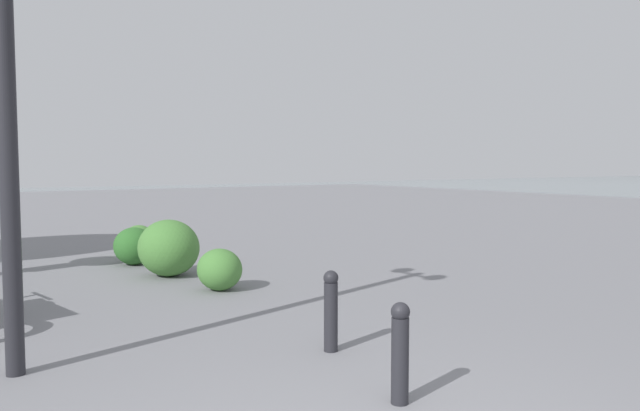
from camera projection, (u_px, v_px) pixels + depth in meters
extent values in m
cylinder|color=#232328|center=(6.00, 92.00, 4.60)|extent=(0.14, 0.14, 4.30)
cylinder|color=#232328|center=(400.00, 361.00, 4.16)|extent=(0.12, 0.12, 0.59)
sphere|color=#232328|center=(400.00, 312.00, 4.14)|extent=(0.13, 0.13, 0.13)
cylinder|color=#232328|center=(331.00, 317.00, 5.32)|extent=(0.12, 0.12, 0.60)
sphere|color=#232328|center=(331.00, 278.00, 5.30)|extent=(0.13, 0.13, 0.13)
ellipsoid|color=#477F38|center=(139.00, 240.00, 10.87)|extent=(0.62, 0.56, 0.53)
ellipsoid|color=#2D6628|center=(134.00, 246.00, 9.85)|extent=(0.70, 0.63, 0.60)
ellipsoid|color=#477F38|center=(220.00, 269.00, 7.88)|extent=(0.63, 0.56, 0.53)
ellipsoid|color=#477F38|center=(169.00, 248.00, 8.87)|extent=(0.96, 0.86, 0.81)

